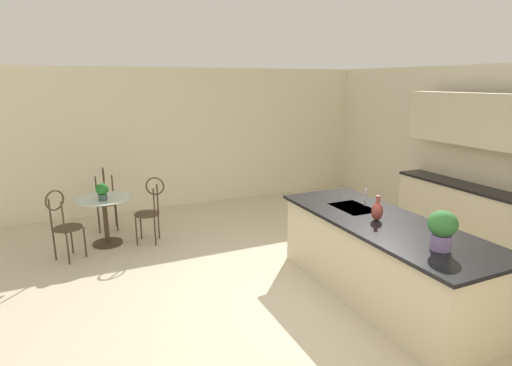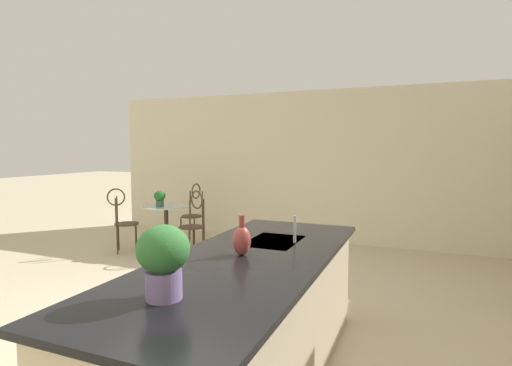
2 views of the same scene
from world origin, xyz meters
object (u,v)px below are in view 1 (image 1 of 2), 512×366
at_px(chair_toward_desk, 63,221).
at_px(potted_plant_counter_far, 442,228).
at_px(bistro_table, 105,216).
at_px(chair_by_island, 150,207).
at_px(chair_near_window, 105,196).
at_px(vase_on_counter, 377,211).
at_px(potted_plant_on_table, 102,191).

bearing_deg(chair_toward_desk, potted_plant_counter_far, 43.47).
xyz_separation_m(bistro_table, chair_by_island, (0.20, 0.64, 0.13)).
bearing_deg(chair_toward_desk, chair_by_island, 98.56).
distance_m(chair_by_island, chair_toward_desk, 1.22).
bearing_deg(chair_near_window, chair_by_island, 31.23).
height_order(bistro_table, chair_by_island, chair_by_island).
relative_size(chair_by_island, potted_plant_counter_far, 2.76).
relative_size(chair_toward_desk, vase_on_counter, 3.62).
distance_m(chair_toward_desk, vase_on_counter, 4.14).
relative_size(chair_by_island, potted_plant_on_table, 4.02).
height_order(chair_toward_desk, potted_plant_on_table, chair_toward_desk).
xyz_separation_m(chair_near_window, vase_on_counter, (3.64, 2.62, 0.46)).
bearing_deg(potted_plant_counter_far, chair_by_island, -150.55).
distance_m(chair_near_window, chair_by_island, 1.10).
distance_m(chair_by_island, potted_plant_counter_far, 4.17).
distance_m(potted_plant_on_table, vase_on_counter, 3.87).
distance_m(chair_near_window, potted_plant_on_table, 0.94).
bearing_deg(bistro_table, vase_on_counter, 42.86).
bearing_deg(chair_near_window, bistro_table, -5.57).
height_order(chair_by_island, potted_plant_on_table, chair_by_island).
relative_size(potted_plant_counter_far, vase_on_counter, 1.31).
relative_size(chair_near_window, vase_on_counter, 3.62).
xyz_separation_m(bistro_table, vase_on_counter, (2.90, 2.69, 0.58)).
bearing_deg(chair_by_island, chair_toward_desk, -81.44).
height_order(bistro_table, potted_plant_on_table, potted_plant_on_table).
relative_size(chair_toward_desk, potted_plant_counter_far, 2.76).
relative_size(potted_plant_on_table, potted_plant_counter_far, 0.69).
height_order(chair_by_island, chair_toward_desk, same).
height_order(chair_by_island, potted_plant_counter_far, potted_plant_counter_far).
bearing_deg(bistro_table, chair_toward_desk, -55.86).
bearing_deg(potted_plant_counter_far, vase_on_counter, 178.80).
xyz_separation_m(chair_near_window, chair_toward_desk, (1.12, -0.64, 0.00)).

